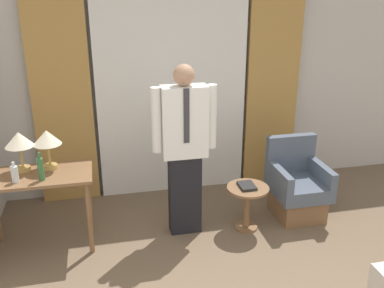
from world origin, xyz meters
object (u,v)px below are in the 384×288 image
at_px(table_lamp_right, 47,140).
at_px(bottle_by_lamp, 15,174).
at_px(bottle_near_edge, 41,169).
at_px(person, 184,145).
at_px(armchair, 297,188).
at_px(desk, 38,188).
at_px(table_lamp_left, 19,142).
at_px(book, 247,186).
at_px(side_table, 247,200).

xyz_separation_m(table_lamp_right, bottle_by_lamp, (-0.29, -0.25, -0.22)).
distance_m(bottle_near_edge, person, 1.38).
bearing_deg(person, table_lamp_right, 174.25).
bearing_deg(armchair, desk, -178.96).
bearing_deg(bottle_near_edge, table_lamp_left, 127.88).
relative_size(desk, armchair, 1.18).
bearing_deg(desk, book, -3.25).
height_order(desk, person, person).
xyz_separation_m(table_lamp_right, side_table, (1.98, -0.24, -0.76)).
relative_size(desk, bottle_near_edge, 3.81).
bearing_deg(table_lamp_right, side_table, -6.98).
height_order(bottle_near_edge, person, person).
bearing_deg(bottle_by_lamp, book, 0.25).
relative_size(bottle_near_edge, armchair, 0.31).
bearing_deg(desk, table_lamp_left, 136.91).
distance_m(armchair, book, 0.71).
bearing_deg(person, table_lamp_left, 175.17).
distance_m(bottle_near_edge, book, 2.07).
height_order(desk, table_lamp_left, table_lamp_left).
distance_m(table_lamp_right, book, 2.07).
xyz_separation_m(table_lamp_right, bottle_near_edge, (-0.06, -0.25, -0.19)).
height_order(table_lamp_left, bottle_by_lamp, table_lamp_left).
bearing_deg(bottle_by_lamp, table_lamp_left, 82.36).
relative_size(person, side_table, 3.64).
bearing_deg(table_lamp_right, bottle_near_edge, -102.34).
bearing_deg(side_table, desk, 176.63).
height_order(desk, bottle_by_lamp, bottle_by_lamp).
relative_size(desk, table_lamp_left, 2.64).
bearing_deg(person, armchair, 2.82).
bearing_deg(side_table, person, 170.56).
distance_m(table_lamp_left, book, 2.31).
relative_size(desk, side_table, 2.12).
distance_m(bottle_by_lamp, book, 2.29).
bearing_deg(table_lamp_right, person, -5.75).
bearing_deg(person, side_table, -9.44).
height_order(table_lamp_left, person, person).
xyz_separation_m(table_lamp_left, armchair, (2.89, -0.07, -0.77)).
distance_m(bottle_near_edge, bottle_by_lamp, 0.23).
bearing_deg(armchair, table_lamp_right, 178.51).
bearing_deg(book, table_lamp_right, 173.12).
relative_size(table_lamp_right, armchair, 0.45).
distance_m(desk, book, 2.11).
bearing_deg(table_lamp_left, table_lamp_right, 0.00).
distance_m(table_lamp_right, side_table, 2.14).
xyz_separation_m(desk, bottle_near_edge, (0.07, -0.14, 0.25)).
xyz_separation_m(bottle_near_edge, person, (1.38, 0.12, 0.07)).
bearing_deg(armchair, table_lamp_left, 178.64).
height_order(bottle_by_lamp, person, person).
distance_m(desk, person, 1.48).
xyz_separation_m(side_table, book, (-0.01, 0.00, 0.17)).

